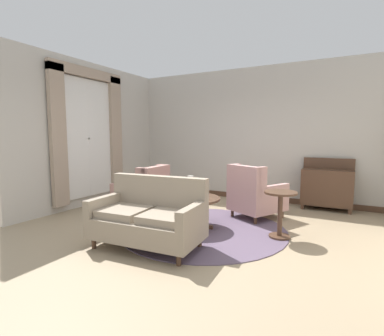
# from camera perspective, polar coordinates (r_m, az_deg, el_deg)

# --- Properties ---
(ground) EXTENTS (8.35, 8.35, 0.00)m
(ground) POSITION_cam_1_polar(r_m,az_deg,el_deg) (4.53, 0.47, -12.98)
(ground) COLOR #9E896B
(wall_back) EXTENTS (6.13, 0.08, 3.05)m
(wall_back) POSITION_cam_1_polar(r_m,az_deg,el_deg) (6.98, 11.78, 6.41)
(wall_back) COLOR #BCB7AD
(wall_back) RESTS_ON ground
(wall_left) EXTENTS (0.08, 4.07, 3.05)m
(wall_left) POSITION_cam_1_polar(r_m,az_deg,el_deg) (6.81, -18.73, 6.22)
(wall_left) COLOR #BCB7AD
(wall_left) RESTS_ON ground
(baseboard_back) EXTENTS (5.97, 0.03, 0.12)m
(baseboard_back) POSITION_cam_1_polar(r_m,az_deg,el_deg) (7.07, 11.38, -5.53)
(baseboard_back) COLOR #4C3323
(baseboard_back) RESTS_ON ground
(area_rug) EXTENTS (2.64, 2.64, 0.01)m
(area_rug) POSITION_cam_1_polar(r_m,az_deg,el_deg) (4.78, 2.19, -11.85)
(area_rug) COLOR #5B4C60
(area_rug) RESTS_ON ground
(window_with_curtains) EXTENTS (0.12, 1.86, 2.75)m
(window_with_curtains) POSITION_cam_1_polar(r_m,az_deg,el_deg) (6.61, -19.46, 6.83)
(window_with_curtains) COLOR silver
(coffee_table) EXTENTS (0.92, 0.92, 0.50)m
(coffee_table) POSITION_cam_1_polar(r_m,az_deg,el_deg) (4.78, -0.02, -6.74)
(coffee_table) COLOR #4C3323
(coffee_table) RESTS_ON ground
(porcelain_vase) EXTENTS (0.15, 0.15, 0.35)m
(porcelain_vase) POSITION_cam_1_polar(r_m,az_deg,el_deg) (4.79, -0.30, -3.93)
(porcelain_vase) COLOR beige
(porcelain_vase) RESTS_ON coffee_table
(settee) EXTENTS (1.52, 0.88, 0.93)m
(settee) POSITION_cam_1_polar(r_m,az_deg,el_deg) (4.03, -8.40, -9.55)
(settee) COLOR gray
(settee) RESTS_ON ground
(armchair_near_window) EXTENTS (1.04, 1.10, 0.98)m
(armchair_near_window) POSITION_cam_1_polar(r_m,az_deg,el_deg) (5.44, 12.08, -5.24)
(armchair_near_window) COLOR tan
(armchair_near_window) RESTS_ON ground
(armchair_near_sideboard) EXTENTS (0.86, 0.75, 0.95)m
(armchair_near_sideboard) POSITION_cam_1_polar(r_m,az_deg,el_deg) (5.49, -9.33, -5.12)
(armchair_near_sideboard) COLOR tan
(armchair_near_sideboard) RESTS_ON ground
(side_table) EXTENTS (0.47, 0.47, 0.69)m
(side_table) POSITION_cam_1_polar(r_m,az_deg,el_deg) (4.48, 16.81, -7.92)
(side_table) COLOR #4C3323
(side_table) RESTS_ON ground
(sideboard) EXTENTS (0.96, 0.40, 1.04)m
(sideboard) POSITION_cam_1_polar(r_m,az_deg,el_deg) (6.48, 24.83, -3.35)
(sideboard) COLOR #4C3323
(sideboard) RESTS_ON ground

